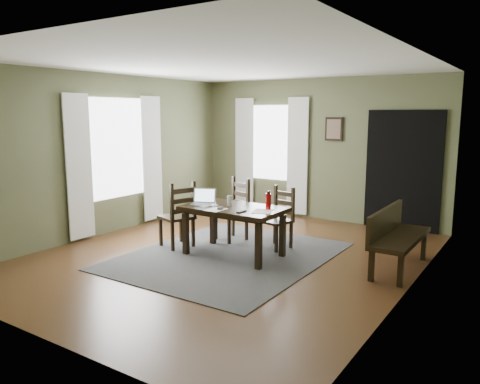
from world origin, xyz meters
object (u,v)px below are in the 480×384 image
Objects in this scene: chair_back_left at (234,210)px; bench at (395,233)px; laptop at (204,200)px; chair_end at (178,216)px; dining_table at (234,213)px; chair_back_right at (278,219)px; water_bottle at (268,201)px.

chair_back_left is 2.59m from bench.
bench is at bearing -6.50° from laptop.
chair_end is at bearing 104.74° from bench.
chair_back_right is at bearing 64.03° from dining_table.
dining_table is 0.96m from chair_end.
laptop is (-2.57, -0.76, 0.30)m from bench.
bench is at bearing 19.99° from water_bottle.
chair_back_right reaches higher than bench.
chair_end reaches higher than chair_back_right.
chair_back_right is 1.76m from bench.
dining_table is 0.80m from chair_back_right.
chair_back_right is (0.83, -0.02, -0.03)m from chair_back_left.
chair_back_left is at bearing 148.06° from water_bottle.
bench is (1.76, -0.02, 0.03)m from chair_back_right.
chair_back_left is at bearing 67.81° from laptop.
water_bottle is at bearing 11.60° from dining_table.
water_bottle is at bearing -13.78° from chair_back_left.
chair_end is 0.96m from chair_back_left.
chair_back_right is at bearing 89.36° from bench.
chair_end is 3.14m from bench.
dining_table is at bearing 115.69° from chair_end.
chair_back_right is 1.18m from laptop.
laptop is at bearing -70.98° from chair_back_left.
water_bottle reaches higher than laptop.
chair_back_left is (-0.49, 0.73, -0.14)m from dining_table.
chair_end is at bearing 161.17° from laptop.
chair_back_right is at bearing 141.25° from chair_end.
chair_back_left reaches higher than water_bottle.
chair_back_left reaches higher than chair_back_right.
laptop is 1.00m from water_bottle.
chair_end reaches higher than bench.
dining_table is 2.21m from bench.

